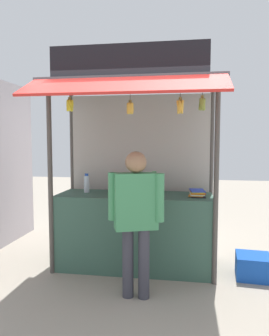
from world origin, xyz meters
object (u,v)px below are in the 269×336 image
object	(u,v)px
water_bottle_back_right	(87,184)
banana_bunch_rightmost	(202,104)
banana_bunch_leftmost	(180,106)
banana_bunch_inner_left	(70,105)
water_bottle_rear_center	(154,183)
plastic_crate	(253,266)
vendor_person	(136,211)
water_bottle_center	(133,182)
magazine_stack_mid_left	(197,193)
banana_bunch_inner_right	(130,108)
magazine_stack_back_left	(140,195)
magazine_stack_far_left	(119,192)

from	to	relation	value
water_bottle_back_right	banana_bunch_rightmost	distance (m)	1.88
banana_bunch_leftmost	banana_bunch_inner_left	distance (m)	1.30
banana_bunch_leftmost	water_bottle_rear_center	bearing A→B (deg)	118.53
water_bottle_rear_center	banana_bunch_inner_left	distance (m)	1.51
banana_bunch_leftmost	banana_bunch_rightmost	distance (m)	0.24
banana_bunch_inner_left	plastic_crate	bearing A→B (deg)	9.11
vendor_person	plastic_crate	distance (m)	1.74
water_bottle_center	magazine_stack_mid_left	xyz separation A→B (m)	(0.88, -0.23, -0.09)
banana_bunch_inner_left	plastic_crate	world-z (taller)	banana_bunch_inner_left
water_bottle_rear_center	banana_bunch_rightmost	distance (m)	1.31
vendor_person	banana_bunch_inner_right	bearing A→B (deg)	-91.06
banana_bunch_inner_left	plastic_crate	size ratio (longest dim) A/B	0.65
water_bottle_rear_center	banana_bunch_rightmost	bearing A→B (deg)	-47.41
magazine_stack_back_left	banana_bunch_rightmost	distance (m)	1.32
banana_bunch_inner_right	banana_bunch_rightmost	xyz separation A→B (m)	(0.81, 0.00, 0.03)
water_bottle_rear_center	water_bottle_center	distance (m)	0.31
banana_bunch_inner_right	banana_bunch_inner_left	distance (m)	0.73
water_bottle_back_right	banana_bunch_leftmost	world-z (taller)	banana_bunch_leftmost
banana_bunch_leftmost	vendor_person	bearing A→B (deg)	-139.65
water_bottle_center	plastic_crate	distance (m)	1.87
magazine_stack_far_left	vendor_person	bearing A→B (deg)	-66.54
magazine_stack_mid_left	banana_bunch_inner_right	distance (m)	1.38
water_bottle_rear_center	magazine_stack_far_left	size ratio (longest dim) A/B	0.93
vendor_person	magazine_stack_far_left	bearing A→B (deg)	-86.11
plastic_crate	water_bottle_back_right	bearing A→B (deg)	175.71
magazine_stack_far_left	plastic_crate	world-z (taller)	magazine_stack_far_left
magazine_stack_far_left	banana_bunch_inner_right	world-z (taller)	banana_bunch_inner_right
magazine_stack_far_left	banana_bunch_inner_left	bearing A→B (deg)	-136.96
water_bottle_rear_center	banana_bunch_inner_left	world-z (taller)	banana_bunch_inner_left
banana_bunch_inner_right	banana_bunch_leftmost	size ratio (longest dim) A/B	0.99
magazine_stack_mid_left	magazine_stack_far_left	world-z (taller)	magazine_stack_mid_left
magazine_stack_mid_left	vendor_person	size ratio (longest dim) A/B	0.20
magazine_stack_mid_left	magazine_stack_back_left	size ratio (longest dim) A/B	1.11
water_bottle_rear_center	water_bottle_back_right	bearing A→B (deg)	-172.03
water_bottle_center	plastic_crate	size ratio (longest dim) A/B	0.71
water_bottle_center	banana_bunch_rightmost	size ratio (longest dim) A/B	1.06
water_bottle_center	banana_bunch_inner_right	size ratio (longest dim) A/B	0.95
plastic_crate	banana_bunch_inner_left	bearing A→B (deg)	-170.89
water_bottle_rear_center	vendor_person	world-z (taller)	vendor_person
magazine_stack_mid_left	banana_bunch_rightmost	xyz separation A→B (m)	(0.02, -0.44, 1.07)
banana_bunch_leftmost	plastic_crate	bearing A→B (deg)	21.30
banana_bunch_rightmost	water_bottle_rear_center	bearing A→B (deg)	132.59
banana_bunch_leftmost	banana_bunch_inner_left	world-z (taller)	same
magazine_stack_mid_left	magazine_stack_back_left	xyz separation A→B (m)	(-0.70, -0.22, -0.00)
water_bottle_rear_center	plastic_crate	world-z (taller)	water_bottle_rear_center
water_bottle_center	water_bottle_back_right	bearing A→B (deg)	-165.40
banana_bunch_rightmost	magazine_stack_far_left	bearing A→B (deg)	156.42
water_bottle_rear_center	magazine_stack_back_left	xyz separation A→B (m)	(-0.13, -0.42, -0.10)
water_bottle_center	magazine_stack_back_left	world-z (taller)	water_bottle_center
magazine_stack_mid_left	water_bottle_back_right	bearing A→B (deg)	177.22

